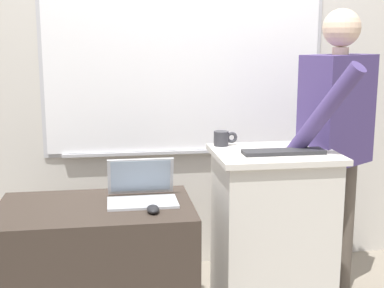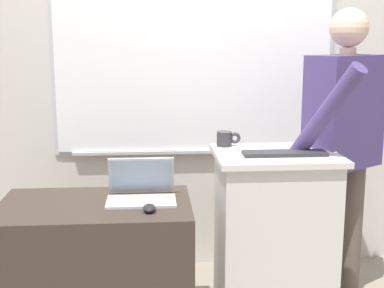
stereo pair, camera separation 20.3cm
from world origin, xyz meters
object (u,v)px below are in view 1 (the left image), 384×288
Objects in this scene: side_desk at (98,275)px; person_presenter at (336,136)px; wireless_keyboard at (284,152)px; laptop at (142,188)px; lectern_podium at (272,237)px; coffee_mug at (222,138)px; computer_mouse_by_laptop at (153,209)px.

person_presenter is at bearing 11.17° from side_desk.
person_presenter reaches higher than wireless_keyboard.
lectern_podium is at bearing 1.00° from laptop.
wireless_keyboard is 0.37m from coffee_mug.
wireless_keyboard is at bearing -4.12° from laptop.
person_presenter reaches higher than coffee_mug.
side_desk is at bearing -159.10° from coffee_mug.
wireless_keyboard is at bearing 13.10° from computer_mouse_by_laptop.
laptop is (-1.12, -0.20, -0.20)m from person_presenter.
computer_mouse_by_laptop is at bearing -161.21° from lectern_podium.
laptop is at bearing 157.57° from person_presenter.
wireless_keyboard reaches higher than laptop.
lectern_podium is 9.59× the size of computer_mouse_by_laptop.
side_desk is 2.77× the size of laptop.
laptop is at bearing -179.00° from lectern_podium.
coffee_mug reaches higher than wireless_keyboard.
person_presenter is 4.90× the size of laptop.
side_desk is at bearing 151.63° from computer_mouse_by_laptop.
side_desk is at bearing -164.40° from laptop.
computer_mouse_by_laptop is at bearing -166.90° from wireless_keyboard.
side_desk is 7.28× the size of coffee_mug.
wireless_keyboard is 3.21× the size of coffee_mug.
side_desk is 0.98m from coffee_mug.
lectern_podium is 2.76× the size of laptop.
laptop is 0.75m from wireless_keyboard.
coffee_mug is at bearing 23.45° from laptop.
computer_mouse_by_laptop is at bearing -28.37° from side_desk.
side_desk is 0.49m from computer_mouse_by_laptop.
lectern_podium is 7.27× the size of coffee_mug.
lectern_podium is 0.94m from side_desk.
computer_mouse_by_laptop is (-0.66, -0.22, 0.27)m from lectern_podium.
wireless_keyboard reaches higher than computer_mouse_by_laptop.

